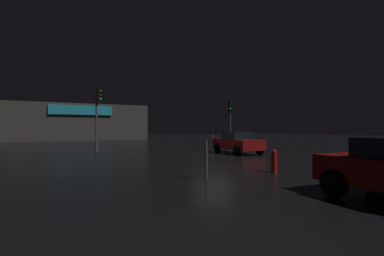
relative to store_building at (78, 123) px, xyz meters
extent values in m
plane|color=black|center=(5.01, -29.56, -2.55)|extent=(120.00, 120.00, 0.00)
cube|color=#4C4742|center=(0.00, 0.01, -0.01)|extent=(18.72, 7.88, 5.08)
cube|color=#33CCF2|center=(0.00, -4.08, 1.61)|extent=(7.98, 0.24, 1.25)
cylinder|color=#595B60|center=(10.41, -23.69, -0.43)|extent=(0.12, 0.12, 4.24)
cube|color=black|center=(10.30, -23.80, 1.18)|extent=(0.41, 0.41, 1.03)
sphere|color=black|center=(10.19, -23.92, 1.48)|extent=(0.20, 0.20, 0.20)
sphere|color=black|center=(10.19, -23.92, 1.18)|extent=(0.20, 0.20, 0.20)
sphere|color=#19D13F|center=(10.19, -23.92, 0.87)|extent=(0.20, 0.20, 0.20)
cylinder|color=#595B60|center=(-1.12, -23.63, -0.32)|extent=(0.15, 0.15, 4.46)
cube|color=black|center=(-1.01, -23.73, 1.47)|extent=(0.41, 0.41, 0.89)
sphere|color=black|center=(-0.89, -23.85, 1.74)|extent=(0.20, 0.20, 0.20)
sphere|color=black|center=(-0.89, -23.85, 1.47)|extent=(0.20, 0.20, 0.20)
sphere|color=#19D13F|center=(-0.89, -23.85, 1.21)|extent=(0.20, 0.20, 0.20)
cube|color=#A51414|center=(7.02, -29.27, -1.90)|extent=(1.97, 3.92, 0.65)
cube|color=black|center=(7.02, -29.30, -1.34)|extent=(1.65, 1.69, 0.46)
cylinder|color=black|center=(7.79, -30.58, -2.23)|extent=(0.26, 0.65, 0.64)
cylinder|color=black|center=(6.08, -30.47, -2.23)|extent=(0.26, 0.65, 0.64)
cylinder|color=black|center=(7.96, -28.07, -2.23)|extent=(0.26, 0.65, 0.64)
cylinder|color=black|center=(6.25, -27.96, -2.23)|extent=(0.26, 0.65, 0.64)
cylinder|color=black|center=(3.52, -40.18, -2.21)|extent=(0.27, 0.69, 0.67)
cylinder|color=black|center=(1.84, -40.06, -2.21)|extent=(0.27, 0.69, 0.67)
cylinder|color=red|center=(3.32, -36.50, -2.18)|extent=(0.22, 0.22, 0.72)
sphere|color=red|center=(3.32, -36.50, -1.76)|extent=(0.20, 0.20, 0.20)
cylinder|color=#595B60|center=(0.28, -36.56, -1.91)|extent=(0.08, 0.08, 1.28)
cylinder|color=gold|center=(9.24, -22.60, -1.97)|extent=(0.09, 0.09, 1.15)
camera|label=1|loc=(-4.45, -44.58, -0.87)|focal=26.49mm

